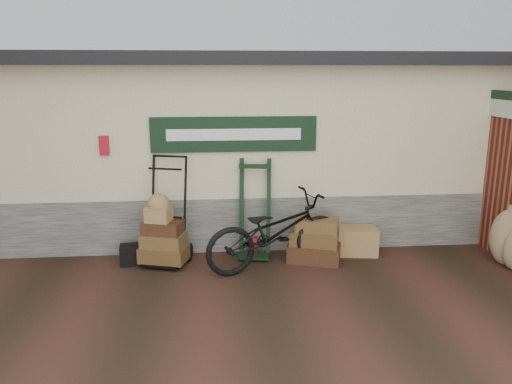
% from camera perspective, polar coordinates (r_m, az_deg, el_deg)
% --- Properties ---
extents(ground, '(80.00, 80.00, 0.00)m').
position_cam_1_polar(ground, '(7.45, 0.31, -9.38)').
color(ground, black).
rests_on(ground, ground).
extents(station_building, '(14.40, 4.10, 3.20)m').
position_cam_1_polar(station_building, '(9.67, -1.21, 5.95)').
color(station_building, '#4C4C47').
rests_on(station_building, ground).
extents(porter_trolley, '(0.99, 0.85, 1.69)m').
position_cam_1_polar(porter_trolley, '(7.80, -10.16, -1.96)').
color(porter_trolley, black).
rests_on(porter_trolley, ground).
extents(green_barrow, '(0.63, 0.56, 1.57)m').
position_cam_1_polar(green_barrow, '(7.94, -0.13, -1.91)').
color(green_barrow, black).
rests_on(green_barrow, ground).
extents(suitcase_stack, '(0.92, 0.72, 0.71)m').
position_cam_1_polar(suitcase_stack, '(7.88, 6.69, -5.39)').
color(suitcase_stack, '#3A1C12').
rests_on(suitcase_stack, ground).
extents(wicker_hamper, '(0.72, 0.52, 0.44)m').
position_cam_1_polar(wicker_hamper, '(8.34, 11.31, -5.46)').
color(wicker_hamper, olive).
rests_on(wicker_hamper, ground).
extents(black_trunk, '(0.34, 0.30, 0.31)m').
position_cam_1_polar(black_trunk, '(8.00, -14.15, -6.96)').
color(black_trunk, black).
rests_on(black_trunk, ground).
extents(bicycle, '(1.43, 2.34, 1.28)m').
position_cam_1_polar(bicycle, '(7.46, 2.24, -4.07)').
color(bicycle, black).
rests_on(bicycle, ground).
extents(burlap_sack_left, '(0.62, 0.54, 0.89)m').
position_cam_1_polar(burlap_sack_left, '(8.56, 26.92, -4.64)').
color(burlap_sack_left, brown).
rests_on(burlap_sack_left, ground).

